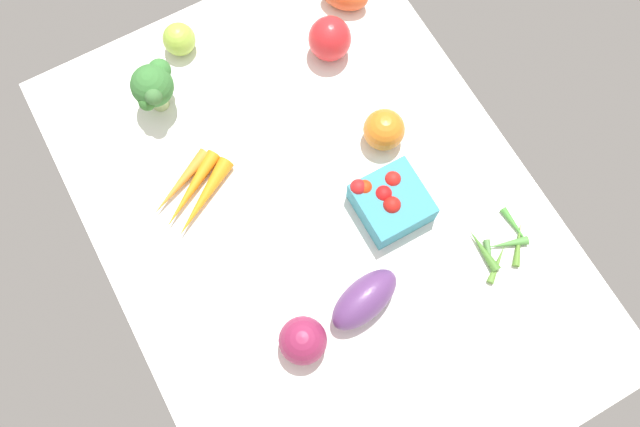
{
  "coord_description": "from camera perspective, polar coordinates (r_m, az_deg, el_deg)",
  "views": [
    {
      "loc": [
        31.22,
        -17.29,
        113.21
      ],
      "look_at": [
        0.0,
        0.0,
        4.0
      ],
      "focal_mm": 36.29,
      "sensor_mm": 36.0,
      "label": 1
    }
  ],
  "objects": [
    {
      "name": "heirloom_tomato_green",
      "position": [
        1.32,
        -12.32,
        14.78
      ],
      "size": [
        6.35,
        6.35,
        6.35
      ],
      "primitive_type": "sphere",
      "color": "#96B83E",
      "rests_on": "tablecloth"
    },
    {
      "name": "carrot_bunch",
      "position": [
        1.19,
        -11.15,
        1.9
      ],
      "size": [
        14.79,
        17.32,
        2.99
      ],
      "color": "orange",
      "rests_on": "tablecloth"
    },
    {
      "name": "okra_pile",
      "position": [
        1.19,
        15.6,
        -2.94
      ],
      "size": [
        10.85,
        11.85,
        1.81
      ],
      "color": "#52812C",
      "rests_on": "tablecloth"
    },
    {
      "name": "bell_pepper_red",
      "position": [
        1.28,
        0.87,
        15.15
      ],
      "size": [
        9.66,
        9.66,
        9.08
      ],
      "primitive_type": "ellipsoid",
      "rotation": [
        0.0,
        0.0,
        4.9
      ],
      "color": "red",
      "rests_on": "tablecloth"
    },
    {
      "name": "heirloom_tomato_orange",
      "position": [
        1.2,
        5.67,
        7.36
      ],
      "size": [
        7.69,
        7.69,
        7.69
      ],
      "primitive_type": "sphere",
      "color": "orange",
      "rests_on": "tablecloth"
    },
    {
      "name": "eggplant",
      "position": [
        1.1,
        3.94,
        -7.57
      ],
      "size": [
        9.57,
        14.73,
        6.69
      ],
      "primitive_type": "ellipsoid",
      "rotation": [
        0.0,
        0.0,
        4.94
      ],
      "color": "#59336B",
      "rests_on": "tablecloth"
    },
    {
      "name": "broccoli_head",
      "position": [
        1.23,
        -14.49,
        10.82
      ],
      "size": [
        8.68,
        8.53,
        11.04
      ],
      "color": "#A8C27C",
      "rests_on": "tablecloth"
    },
    {
      "name": "berry_basket",
      "position": [
        1.15,
        6.17,
        1.07
      ],
      "size": [
        11.73,
        11.73,
        7.02
      ],
      "color": "teal",
      "rests_on": "tablecloth"
    },
    {
      "name": "tablecloth",
      "position": [
        1.18,
        -0.0,
        -0.45
      ],
      "size": [
        104.0,
        76.0,
        2.0
      ],
      "primitive_type": "cube",
      "color": "white",
      "rests_on": "ground"
    },
    {
      "name": "red_onion_center",
      "position": [
        1.08,
        -1.53,
        -11.14
      ],
      "size": [
        8.05,
        8.05,
        8.05
      ],
      "primitive_type": "sphere",
      "color": "maroon",
      "rests_on": "tablecloth"
    }
  ]
}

